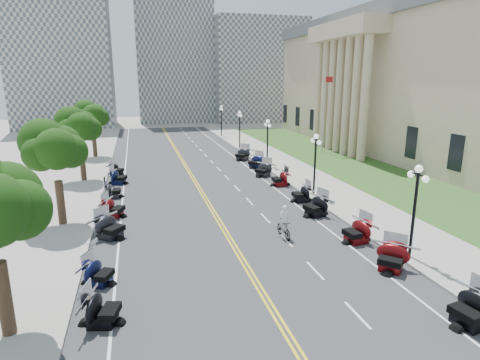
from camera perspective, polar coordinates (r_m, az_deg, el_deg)
ground at (r=26.87m, az=-2.91°, el=-6.03°), size 160.00×160.00×0.00m
road at (r=36.28m, az=-6.11°, el=-0.70°), size 16.00×90.00×0.01m
centerline_yellow_a at (r=36.26m, az=-6.30°, el=-0.70°), size 0.12×90.00×0.00m
centerline_yellow_b at (r=36.29m, az=-5.92°, el=-0.68°), size 0.12×90.00×0.00m
edge_line_north at (r=37.70m, az=3.55°, el=-0.07°), size 0.12×90.00×0.00m
edge_line_south at (r=35.96m, az=-16.25°, el=-1.32°), size 0.12×90.00×0.00m
lane_dash_3 at (r=17.74m, az=16.35°, el=-17.92°), size 0.12×2.00×0.00m
lane_dash_4 at (r=20.80m, az=10.64°, el=-12.53°), size 0.12×2.00×0.00m
lane_dash_5 at (r=24.13m, az=6.61°, el=-8.49°), size 0.12×2.00×0.00m
lane_dash_6 at (r=27.64m, az=3.63°, el=-5.42°), size 0.12×2.00×0.00m
lane_dash_7 at (r=31.27m, az=1.36°, el=-3.05°), size 0.12×2.00×0.00m
lane_dash_8 at (r=34.98m, az=-0.43°, el=-1.17°), size 0.12×2.00×0.00m
lane_dash_9 at (r=38.75m, az=-1.87°, el=0.34°), size 0.12×2.00×0.00m
lane_dash_10 at (r=42.56m, az=-3.06°, el=1.59°), size 0.12×2.00×0.00m
lane_dash_11 at (r=46.40m, az=-4.05°, el=2.63°), size 0.12×2.00×0.00m
lane_dash_12 at (r=50.26m, az=-4.88°, el=3.51°), size 0.12×2.00×0.00m
lane_dash_13 at (r=54.15m, az=-5.61°, el=4.26°), size 0.12×2.00×0.00m
lane_dash_14 at (r=58.05m, az=-6.23°, el=4.92°), size 0.12×2.00×0.00m
lane_dash_15 at (r=61.97m, az=-6.78°, el=5.49°), size 0.12×2.00×0.00m
lane_dash_16 at (r=65.89m, az=-7.26°, el=5.99°), size 0.12×2.00×0.00m
lane_dash_17 at (r=69.82m, az=-7.69°, el=6.43°), size 0.12×2.00×0.00m
lane_dash_18 at (r=73.76m, az=-8.07°, el=6.83°), size 0.12×2.00×0.00m
lane_dash_19 at (r=77.71m, az=-8.42°, el=7.18°), size 0.12×2.00×0.00m
sidewalk_north at (r=39.12m, az=9.27°, el=0.39°), size 5.00×90.00×0.15m
sidewalk_south at (r=36.33m, az=-22.72°, el=-1.61°), size 5.00×90.00×0.15m
lawn at (r=49.15m, az=13.04°, el=3.00°), size 9.00×60.00×0.10m
civic_building at (r=59.60m, az=24.49°, el=12.59°), size 26.00×51.00×17.80m
distant_block_a at (r=87.77m, az=-23.93°, el=15.45°), size 18.00×14.00×26.00m
distant_block_b at (r=93.33m, az=-9.39°, el=17.52°), size 16.00×12.00×30.00m
distant_block_c at (r=93.71m, az=2.31°, el=15.22°), size 20.00×14.00×22.00m
street_lamp_1 at (r=22.56m, az=23.51°, el=-4.24°), size 0.50×1.20×4.90m
street_lamp_2 at (r=32.47m, az=10.60°, el=2.08°), size 0.50×1.20×4.90m
street_lamp_3 at (r=43.44m, az=3.92°, el=5.31°), size 0.50×1.20×4.90m
street_lamp_4 at (r=54.85m, az=-0.05°, el=7.19°), size 0.50×1.20×4.90m
street_lamp_5 at (r=66.47m, az=-2.66°, el=8.40°), size 0.50×1.20×4.90m
flagpole at (r=52.25m, az=11.81°, el=9.19°), size 1.10×0.20×10.00m
tree_2 at (r=27.56m, az=-24.80°, el=3.42°), size 4.80×4.80×9.20m
tree_3 at (r=39.30m, az=-21.87°, el=6.56°), size 4.80×4.80×9.20m
tree_4 at (r=51.16m, az=-20.28°, el=8.24°), size 4.80×4.80×9.20m
motorcycle_n_2 at (r=18.43m, az=30.12°, el=-15.46°), size 2.50×2.50×1.49m
motorcycle_n_3 at (r=21.57m, az=20.78°, el=-10.15°), size 2.92×2.92×1.44m
motorcycle_n_4 at (r=24.43m, az=16.27°, el=-6.89°), size 2.33×2.33×1.45m
motorcycle_n_5 at (r=28.32m, az=10.70°, el=-3.56°), size 2.66×2.66×1.53m
motorcycle_n_6 at (r=31.45m, az=8.72°, el=-1.83°), size 1.98×1.98×1.37m
motorcycle_n_7 at (r=35.87m, az=5.73°, el=0.31°), size 2.09×2.09×1.44m
motorcycle_n_8 at (r=39.19m, az=3.32°, el=1.57°), size 2.91×2.91×1.46m
motorcycle_n_9 at (r=42.99m, az=2.26°, el=2.70°), size 2.87×2.87×1.45m
motorcycle_n_10 at (r=47.01m, az=0.34°, el=3.75°), size 3.09×3.09×1.53m
motorcycle_s_3 at (r=17.08m, az=-19.05°, el=-16.86°), size 2.38×2.38×1.36m
motorcycle_s_4 at (r=20.06m, az=-19.49°, el=-12.20°), size 2.41×2.41×1.27m
motorcycle_s_5 at (r=25.24m, az=-18.00°, el=-6.27°), size 3.05×3.05×1.52m
motorcycle_s_6 at (r=28.96m, az=-17.55°, el=-3.72°), size 2.59×2.59×1.40m
motorcycle_s_7 at (r=33.64m, az=-17.69°, el=-1.30°), size 1.99×1.99×1.37m
motorcycle_s_8 at (r=37.90m, az=-16.92°, el=0.50°), size 2.56×2.56×1.42m
motorcycle_s_9 at (r=41.50m, az=-17.17°, el=1.52°), size 2.49×2.49×1.26m
bicycle at (r=24.30m, az=6.24°, el=-6.93°), size 0.65×1.88×1.11m
cyclist_rider at (r=23.84m, az=6.33°, el=-3.80°), size 0.61×0.40×1.68m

